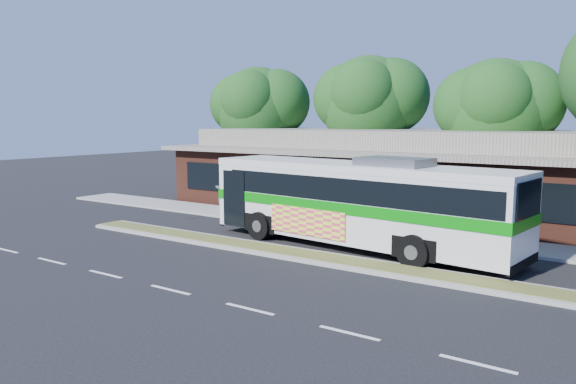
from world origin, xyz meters
The scene contains 10 objects.
ground centered at (0.00, 0.00, 0.00)m, with size 120.00×120.00×0.00m, color black.
median_strip centered at (0.00, 0.60, 0.07)m, with size 26.00×1.10×0.15m, color #4E5323.
sidewalk centered at (0.00, 6.40, 0.06)m, with size 44.00×2.60×0.12m, color gray.
parking_lot centered at (-18.00, 10.00, 0.01)m, with size 14.00×12.00×0.01m, color black.
plaza_building centered at (0.00, 12.99, 2.13)m, with size 33.20×11.20×4.45m.
tree_bg_a centered at (-14.58, 15.14, 5.87)m, with size 6.47×5.80×8.63m.
tree_bg_b centered at (-6.57, 16.14, 6.14)m, with size 6.69×6.00×9.00m.
tree_bg_c centered at (1.40, 15.13, 5.59)m, with size 6.24×5.60×8.26m.
transit_bus centered at (-0.96, 3.05, 2.02)m, with size 13.15×4.20×3.63m.
sedan centered at (-9.98, 7.89, 0.67)m, with size 1.88×4.63×1.34m, color silver.
Camera 1 is at (9.01, -16.33, 5.03)m, focal length 35.00 mm.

